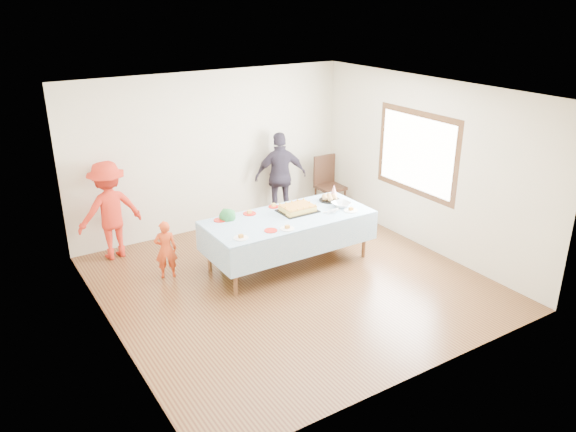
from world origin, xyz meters
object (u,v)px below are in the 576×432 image
party_table (289,220)px  dining_chair (328,181)px  adult_left (110,210)px  birthday_cake (298,209)px

party_table → dining_chair: bearing=39.8°
party_table → adult_left: size_ratio=1.62×
dining_chair → adult_left: bearing=178.3°
party_table → birthday_cake: size_ratio=4.49×
party_table → birthday_cake: (0.22, 0.09, 0.10)m
party_table → adult_left: (-2.17, 1.68, 0.05)m
dining_chair → adult_left: adult_left is taller
party_table → birthday_cake: bearing=23.1°
party_table → dining_chair: 2.36m
adult_left → birthday_cake: bearing=141.1°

